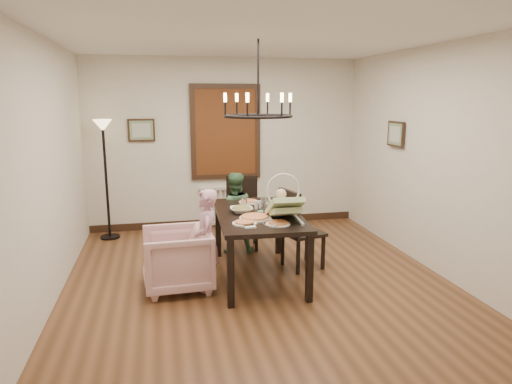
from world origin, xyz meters
name	(u,v)px	position (x,y,z in m)	size (l,w,h in m)	color
room_shell	(251,161)	(0.00, 0.37, 1.40)	(4.51, 5.00, 2.81)	brown
dining_table	(258,220)	(0.04, 0.13, 0.72)	(1.05, 1.76, 0.80)	black
chair_far	(242,213)	(0.05, 1.26, 0.52)	(0.46, 0.46, 1.05)	black
chair_right	(303,228)	(0.67, 0.31, 0.52)	(0.46, 0.46, 1.05)	black
armchair	(177,259)	(-0.94, -0.02, 0.35)	(0.76, 0.78, 0.70)	beige
elderly_woman	(206,249)	(-0.62, -0.12, 0.48)	(0.35, 0.23, 0.97)	#C78CA1
seated_man	(234,220)	(-0.10, 1.08, 0.48)	(0.46, 0.36, 0.95)	#3C653F
baby_bouncer	(284,205)	(0.24, -0.28, 0.99)	(0.41, 0.56, 0.37)	#BACD8D
salad_bowl	(241,210)	(-0.16, 0.18, 0.84)	(0.33, 0.33, 0.08)	white
pizza_platter	(255,217)	(-0.06, -0.14, 0.82)	(0.36, 0.36, 0.04)	tan
drinking_glass	(266,207)	(0.13, 0.11, 0.88)	(0.08, 0.08, 0.15)	silver
window_blinds	(226,132)	(0.00, 2.46, 1.60)	(1.00, 0.03, 1.40)	brown
radiator	(226,205)	(0.00, 2.48, 0.35)	(0.92, 0.12, 0.62)	silver
picture_back	(141,130)	(-1.35, 2.47, 1.65)	(0.42, 0.03, 0.36)	black
picture_right	(396,134)	(2.21, 0.90, 1.65)	(0.42, 0.03, 0.36)	black
floor_lamp	(106,181)	(-1.90, 2.15, 0.90)	(0.30, 0.30, 1.80)	black
chandelier	(258,116)	(0.04, 0.13, 1.95)	(0.80, 0.80, 0.04)	black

